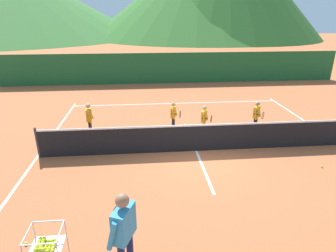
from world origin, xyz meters
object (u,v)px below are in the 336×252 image
at_px(student_2, 204,118).
at_px(tennis_ball_4, 322,166).
at_px(ball_cart, 45,246).
at_px(instructor, 124,228).
at_px(student_3, 257,114).
at_px(student_0, 89,117).
at_px(tennis_net, 197,138).
at_px(tennis_ball_5, 26,244).
at_px(student_1, 174,114).

xyz_separation_m(student_2, tennis_ball_4, (3.11, -2.74, -0.70)).
relative_size(ball_cart, tennis_ball_4, 13.22).
relative_size(instructor, ball_cart, 1.91).
bearing_deg(student_3, student_0, 178.12).
bearing_deg(student_2, tennis_ball_4, -41.36).
bearing_deg(instructor, student_3, 52.35).
distance_m(tennis_net, student_0, 4.15).
bearing_deg(tennis_ball_4, tennis_ball_5, -162.86).
xyz_separation_m(student_2, student_3, (2.10, 0.17, 0.03)).
xyz_separation_m(student_1, tennis_ball_5, (-3.69, -5.80, -0.68)).
relative_size(tennis_net, tennis_ball_4, 154.61).
distance_m(student_1, student_2, 1.27).
bearing_deg(instructor, tennis_net, 65.67).
distance_m(student_0, tennis_ball_5, 5.62).
distance_m(tennis_net, student_1, 1.98).
xyz_separation_m(student_0, tennis_ball_5, (-0.45, -5.56, -0.75)).
bearing_deg(student_3, tennis_ball_5, -142.20).
bearing_deg(student_1, tennis_net, -73.09).
height_order(student_0, tennis_ball_5, student_0).
height_order(tennis_net, instructor, instructor).
distance_m(student_2, tennis_ball_5, 7.08).
bearing_deg(student_0, ball_cart, -87.99).
distance_m(student_0, tennis_ball_4, 8.11).
xyz_separation_m(student_1, student_2, (1.10, -0.63, 0.02)).
xyz_separation_m(instructor, tennis_ball_5, (-2.08, 0.89, -1.00)).
xyz_separation_m(student_0, tennis_ball_4, (7.44, -3.12, -0.75)).
distance_m(student_0, student_3, 6.44).
relative_size(student_1, student_3, 0.94).
height_order(student_2, ball_cart, student_2).
height_order(tennis_net, student_2, student_2).
bearing_deg(student_2, ball_cart, -125.04).
distance_m(student_2, student_3, 2.11).
distance_m(instructor, student_1, 6.89).
xyz_separation_m(tennis_net, student_0, (-3.81, 1.63, 0.29)).
height_order(instructor, student_3, instructor).
distance_m(instructor, student_3, 7.87).
height_order(student_2, tennis_ball_5, student_2).
relative_size(student_0, student_3, 1.03).
xyz_separation_m(instructor, student_1, (1.60, 6.69, -0.31)).
bearing_deg(student_2, student_0, 174.96).
bearing_deg(tennis_net, student_2, 67.12).
distance_m(tennis_net, tennis_ball_5, 5.81).
distance_m(instructor, ball_cart, 1.49).
bearing_deg(tennis_ball_5, student_2, 47.23).
bearing_deg(ball_cart, instructor, -7.79).
bearing_deg(tennis_ball_4, student_3, 109.07).
bearing_deg(student_0, tennis_ball_4, -22.74).
xyz_separation_m(student_1, tennis_ball_4, (4.21, -3.37, -0.68)).
bearing_deg(tennis_ball_5, ball_cart, -46.01).
distance_m(student_1, tennis_ball_5, 6.91).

